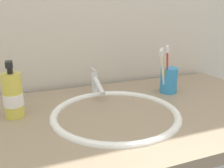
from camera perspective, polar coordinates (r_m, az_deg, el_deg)
The scene contains 8 objects.
tiled_wall_back at distance 1.05m, azimuth -6.30°, elevation 15.56°, with size 2.41×0.04×2.40m, color beige.
sink_basin at distance 0.79m, azimuth 0.82°, elevation -9.37°, with size 0.40×0.40×0.11m.
faucet at distance 0.92m, azimuth -3.70°, elevation 0.11°, with size 0.02×0.14×0.10m.
toothbrush_cup at distance 0.98m, azimuth 13.02°, elevation 0.86°, with size 0.07×0.07×0.10m, color #338CCC.
toothbrush_white at distance 0.93m, azimuth 11.64°, elevation 3.42°, with size 0.05×0.03×0.17m.
toothbrush_yellow at distance 0.93m, azimuth 11.86°, elevation 3.70°, with size 0.05×0.02×0.18m.
toothbrush_red at distance 0.94m, azimuth 12.71°, elevation 3.95°, with size 0.04×0.04×0.18m.
soap_dispenser at distance 0.79m, azimuth -21.99°, elevation -2.51°, with size 0.06×0.06×0.17m.
Camera 1 is at (-0.28, -0.67, 1.22)m, focal length 39.42 mm.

